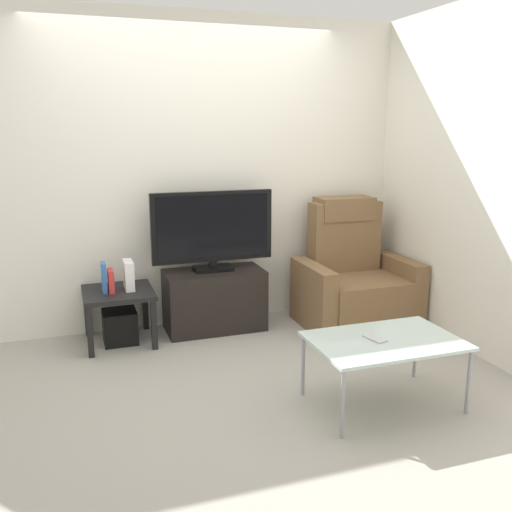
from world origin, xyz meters
TOP-DOWN VIEW (x-y plane):
  - ground_plane at (0.00, 0.00)m, footprint 6.40×6.40m
  - wall_back at (0.00, 1.13)m, footprint 6.40×0.06m
  - wall_side at (1.88, 0.00)m, footprint 0.06×4.48m
  - tv_stand at (0.12, 0.86)m, footprint 0.82×0.42m
  - television at (0.12, 0.88)m, footprint 1.02×0.20m
  - recliner_armchair at (1.34, 0.66)m, footprint 0.98×0.78m
  - side_table at (-0.67, 0.81)m, footprint 0.54×0.54m
  - subwoofer_box at (-0.67, 0.81)m, footprint 0.26×0.26m
  - book_leftmost at (-0.77, 0.79)m, footprint 0.03×0.11m
  - book_middle at (-0.72, 0.79)m, footprint 0.04×0.14m
  - game_console at (-0.58, 0.82)m, footprint 0.07×0.20m
  - coffee_table at (0.77, -0.77)m, footprint 0.90×0.60m
  - cell_phone at (0.71, -0.75)m, footprint 0.10×0.16m

SIDE VIEW (x-z plane):
  - ground_plane at x=0.00m, z-range 0.00..0.00m
  - subwoofer_box at x=-0.67m, z-range 0.00..0.26m
  - tv_stand at x=0.12m, z-range 0.00..0.51m
  - side_table at x=-0.67m, z-range 0.15..0.58m
  - recliner_armchair at x=1.34m, z-range -0.17..0.91m
  - coffee_table at x=0.77m, z-range 0.19..0.62m
  - cell_phone at x=0.71m, z-range 0.43..0.44m
  - book_middle at x=-0.72m, z-range 0.43..0.61m
  - game_console at x=-0.58m, z-range 0.43..0.66m
  - book_leftmost at x=-0.77m, z-range 0.43..0.67m
  - television at x=0.12m, z-range 0.53..1.20m
  - wall_back at x=0.00m, z-range 0.00..2.60m
  - wall_side at x=1.88m, z-range 0.00..2.60m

